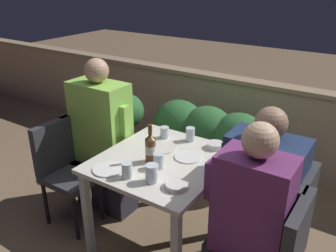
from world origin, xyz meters
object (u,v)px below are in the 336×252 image
chair_left_near (65,163)px  person_green_blouse (105,139)px  beer_bottle (151,148)px  chair_right_far (285,218)px  person_navy_jumper (257,196)px  chair_right_near (276,250)px  chair_left_far (90,148)px  potted_plant (125,124)px  person_purple_stripe (245,222)px

chair_left_near → person_green_blouse: person_green_blouse is taller
person_green_blouse → beer_bottle: person_green_blouse is taller
chair_right_far → person_navy_jumper: (-0.19, -0.00, 0.09)m
person_navy_jumper → person_green_blouse: bearing=179.4°
chair_right_near → person_navy_jumper: 0.39m
person_navy_jumper → chair_left_far: bearing=179.5°
person_green_blouse → potted_plant: person_green_blouse is taller
person_green_blouse → potted_plant: bearing=116.0°
person_green_blouse → person_purple_stripe: (1.35, -0.32, -0.04)m
chair_right_far → beer_bottle: (-0.87, -0.20, 0.33)m
chair_right_far → person_navy_jumper: bearing=-180.0°
chair_left_far → person_purple_stripe: 1.58m
person_green_blouse → person_purple_stripe: size_ratio=1.07×
chair_left_far → potted_plant: chair_left_far is taller
person_navy_jumper → chair_left_near: bearing=-169.6°
chair_left_near → chair_right_far: size_ratio=1.00×
chair_right_near → person_purple_stripe: (-0.19, -0.00, 0.11)m
potted_plant → chair_right_near: bearing=-26.5°
chair_left_far → potted_plant: (-0.10, 0.60, -0.01)m
chair_right_far → person_green_blouse: bearing=179.5°
chair_right_near → potted_plant: chair_right_near is taller
chair_left_near → person_green_blouse: (0.17, 0.29, 0.14)m
person_green_blouse → person_navy_jumper: 1.31m
chair_left_far → chair_right_near: same height
person_navy_jumper → chair_right_far: bearing=0.0°
chair_left_far → potted_plant: bearing=99.9°
beer_bottle → potted_plant: beer_bottle is taller
chair_left_near → chair_left_far: same height
chair_right_far → beer_bottle: beer_bottle is taller
chair_left_far → beer_bottle: size_ratio=3.15×
chair_left_far → chair_right_far: size_ratio=1.00×
chair_left_near → person_navy_jumper: size_ratio=0.70×
person_green_blouse → person_purple_stripe: person_green_blouse is taller
chair_left_near → person_purple_stripe: (1.53, -0.03, 0.11)m
chair_left_near → chair_left_far: bearing=93.0°
chair_left_near → person_navy_jumper: person_navy_jumper is taller
chair_left_far → person_green_blouse: (0.19, 0.00, 0.14)m
chair_left_near → person_green_blouse: bearing=58.9°
chair_left_far → person_purple_stripe: person_purple_stripe is taller
chair_right_near → person_green_blouse: bearing=168.4°
chair_left_far → chair_right_near: bearing=-10.3°
person_green_blouse → potted_plant: size_ratio=1.61×
chair_right_near → person_navy_jumper: bearing=127.8°
person_navy_jumper → beer_bottle: size_ratio=4.50×
potted_plant → person_purple_stripe: bearing=-29.1°
chair_right_far → potted_plant: chair_right_far is taller
chair_left_near → person_green_blouse: 0.36m
chair_right_far → person_navy_jumper: person_navy_jumper is taller
person_purple_stripe → chair_right_far: (0.15, 0.30, -0.11)m
chair_left_far → person_purple_stripe: bearing=-11.6°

